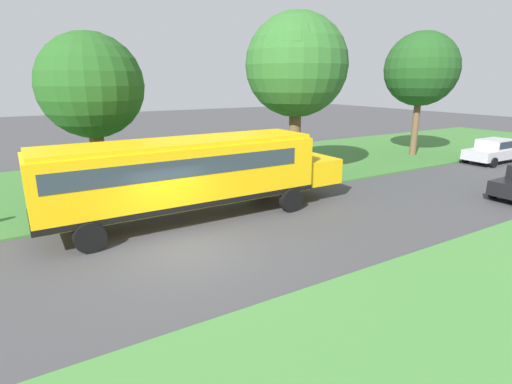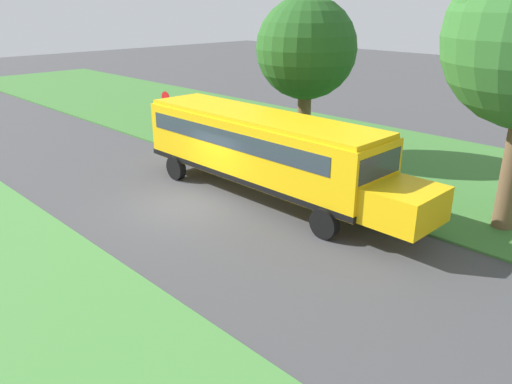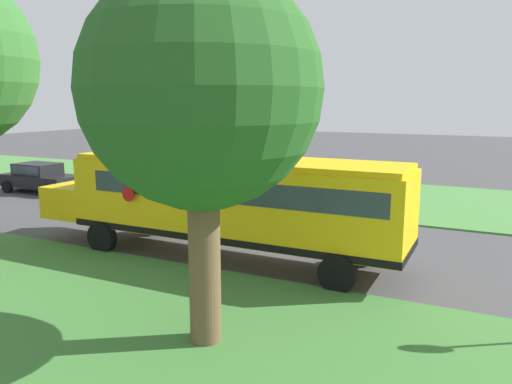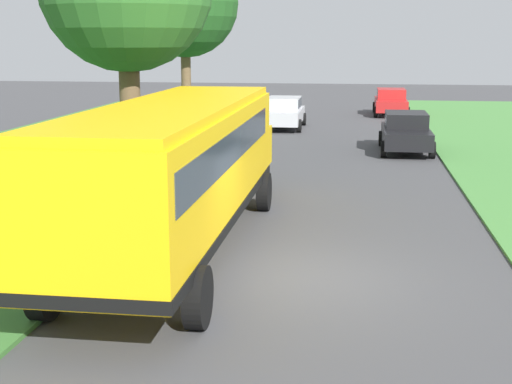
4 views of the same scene
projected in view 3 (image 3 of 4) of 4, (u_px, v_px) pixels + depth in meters
ground_plane at (298, 241)px, 17.49m from camera, size 120.00×120.00×0.00m
grass_verge at (89, 382)px, 8.64m from camera, size 12.00×80.00×0.08m
grass_far_side at (362, 196)px, 25.44m from camera, size 10.00×80.00×0.07m
school_bus at (226, 198)px, 15.29m from camera, size 2.84×12.42×3.16m
car_black_nearest at (39, 176)px, 26.68m from camera, size 2.02×4.40×1.56m
oak_tree_beside_bus at (203, 92)px, 9.32m from camera, size 4.54×4.54×7.35m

